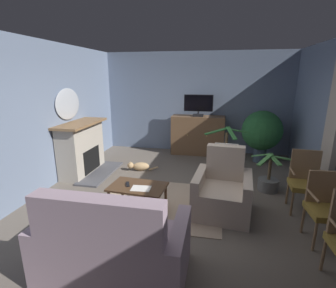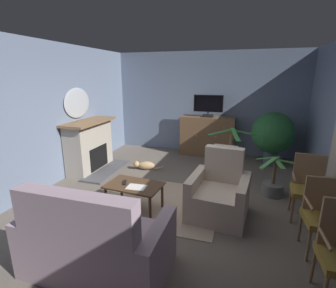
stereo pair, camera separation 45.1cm
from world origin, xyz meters
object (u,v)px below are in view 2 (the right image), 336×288
object	(u,v)px
fireplace	(91,147)
tv_cabinet	(207,137)
potted_plant_small_fern_corner	(273,134)
cat	(145,165)
folded_newspaper	(136,187)
side_chair_nearest_door	(322,214)
television	(208,105)
coffee_table	(134,188)
potted_plant_on_hearth_side	(229,171)
potted_plant_leafy_by_curtain	(273,186)
tv_remote	(125,182)
wall_mirror_oval	(77,103)
side_chair_mid_row	(309,186)
armchair_near_window	(219,195)
sofa_floral	(96,244)

from	to	relation	value
fireplace	tv_cabinet	bearing A→B (deg)	38.93
potted_plant_small_fern_corner	cat	world-z (taller)	potted_plant_small_fern_corner
folded_newspaper	side_chair_nearest_door	size ratio (longest dim) A/B	0.32
television	coffee_table	xyz separation A→B (m)	(-0.68, -3.31, -0.99)
potted_plant_on_hearth_side	tv_cabinet	bearing A→B (deg)	113.06
potted_plant_leafy_by_curtain	cat	xyz separation A→B (m)	(-2.76, 0.53, -0.07)
fireplace	tv_remote	world-z (taller)	fireplace
wall_mirror_oval	television	bearing A→B (deg)	35.48
coffee_table	cat	xyz separation A→B (m)	(-0.54, 1.78, -0.30)
coffee_table	side_chair_mid_row	bearing A→B (deg)	12.76
wall_mirror_oval	cat	xyz separation A→B (m)	(1.44, 0.37, -1.46)
potted_plant_small_fern_corner	side_chair_mid_row	bearing A→B (deg)	-82.08
television	folded_newspaper	size ratio (longest dim) A/B	2.59
armchair_near_window	potted_plant_small_fern_corner	xyz separation A→B (m)	(0.98, 2.72, 0.46)
armchair_near_window	side_chair_nearest_door	size ratio (longest dim) A/B	1.13
side_chair_nearest_door	wall_mirror_oval	bearing A→B (deg)	160.55
folded_newspaper	potted_plant_small_fern_corner	xyz separation A→B (m)	(2.23, 3.08, 0.34)
television	cat	world-z (taller)	television
side_chair_nearest_door	cat	bearing A→B (deg)	147.85
folded_newspaper	tv_remote	bearing A→B (deg)	156.13
potted_plant_small_fern_corner	television	bearing A→B (deg)	168.89
coffee_table	folded_newspaper	world-z (taller)	folded_newspaper
armchair_near_window	potted_plant_small_fern_corner	size ratio (longest dim) A/B	0.80
television	folded_newspaper	bearing A→B (deg)	-100.00
wall_mirror_oval	potted_plant_leafy_by_curtain	bearing A→B (deg)	-2.22
fireplace	tv_remote	bearing A→B (deg)	-41.82
fireplace	armchair_near_window	world-z (taller)	fireplace
tv_remote	cat	world-z (taller)	tv_remote
folded_newspaper	potted_plant_leafy_by_curtain	xyz separation A→B (m)	(2.14, 1.33, -0.29)
sofa_floral	wall_mirror_oval	bearing A→B (deg)	127.67
cat	sofa_floral	bearing A→B (deg)	-77.46
side_chair_nearest_door	folded_newspaper	bearing A→B (deg)	176.98
side_chair_nearest_door	potted_plant_on_hearth_side	distance (m)	2.26
coffee_table	potted_plant_small_fern_corner	distance (m)	3.80
side_chair_mid_row	potted_plant_small_fern_corner	bearing A→B (deg)	97.92
cat	coffee_table	bearing A→B (deg)	-73.05
side_chair_nearest_door	potted_plant_small_fern_corner	distance (m)	3.24
potted_plant_small_fern_corner	cat	size ratio (longest dim) A/B	1.84
fireplace	side_chair_mid_row	world-z (taller)	fireplace
folded_newspaper	potted_plant_on_hearth_side	bearing A→B (deg)	49.30
tv_cabinet	side_chair_nearest_door	xyz separation A→B (m)	(1.96, -3.58, -0.01)
tv_cabinet	tv_remote	world-z (taller)	tv_cabinet
tv_cabinet	sofa_floral	bearing A→B (deg)	-96.31
potted_plant_small_fern_corner	potted_plant_on_hearth_side	bearing A→B (deg)	-124.29
side_chair_nearest_door	potted_plant_leafy_by_curtain	size ratio (longest dim) A/B	1.18
folded_newspaper	potted_plant_leafy_by_curtain	world-z (taller)	potted_plant_leafy_by_curtain
side_chair_nearest_door	potted_plant_small_fern_corner	xyz separation A→B (m)	(-0.32, 3.21, 0.29)
tv_remote	potted_plant_on_hearth_side	xyz separation A→B (m)	(1.57, 1.65, -0.23)
coffee_table	armchair_near_window	distance (m)	1.36
sofa_floral	armchair_near_window	size ratio (longest dim) A/B	1.49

